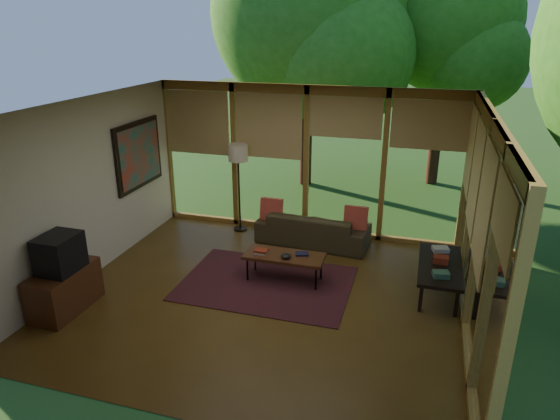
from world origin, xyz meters
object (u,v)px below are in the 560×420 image
(television, at_px, (59,253))
(coffee_table, at_px, (284,257))
(floor_lamp, at_px, (238,158))
(side_console, at_px, (440,267))
(sofa, at_px, (313,228))
(media_cabinet, at_px, (64,290))

(television, relative_size, coffee_table, 0.46)
(television, distance_m, floor_lamp, 3.59)
(floor_lamp, distance_m, side_console, 3.98)
(television, height_order, side_console, television)
(sofa, height_order, media_cabinet, media_cabinet)
(side_console, bearing_deg, coffee_table, -172.81)
(sofa, height_order, television, television)
(media_cabinet, height_order, floor_lamp, floor_lamp)
(side_console, bearing_deg, sofa, 151.19)
(media_cabinet, distance_m, floor_lamp, 3.72)
(floor_lamp, distance_m, coffee_table, 2.38)
(floor_lamp, height_order, coffee_table, floor_lamp)
(television, distance_m, side_console, 5.24)
(media_cabinet, xyz_separation_m, coffee_table, (2.63, 1.64, 0.09))
(television, relative_size, side_console, 0.39)
(sofa, xyz_separation_m, floor_lamp, (-1.46, 0.21, 1.12))
(sofa, bearing_deg, coffee_table, 90.20)
(coffee_table, bearing_deg, side_console, 7.19)
(television, bearing_deg, coffee_table, 32.19)
(floor_lamp, bearing_deg, coffee_table, -51.03)
(sofa, relative_size, television, 3.54)
(sofa, height_order, coffee_table, sofa)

